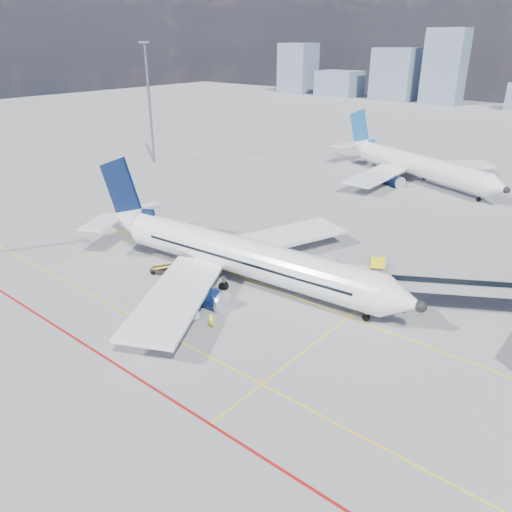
{
  "coord_description": "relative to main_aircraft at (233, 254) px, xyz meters",
  "views": [
    {
      "loc": [
        34.84,
        -31.81,
        26.04
      ],
      "look_at": [
        2.71,
        6.85,
        4.0
      ],
      "focal_mm": 35.0,
      "sensor_mm": 36.0,
      "label": 1
    }
  ],
  "objects": [
    {
      "name": "apron_markings",
      "position": [
        0.32,
        -10.88,
        -3.21
      ],
      "size": [
        90.0,
        35.12,
        0.01
      ],
      "color": "yellow",
      "rests_on": "ground"
    },
    {
      "name": "jet_bridge",
      "position": [
        24.4,
        9.94,
        0.53
      ],
      "size": [
        23.55,
        15.78,
        6.3
      ],
      "color": "#9C9FA4",
      "rests_on": "ground"
    },
    {
      "name": "belt_loader",
      "position": [
        -6.99,
        -4.13,
        -2.67
      ],
      "size": [
        5.1,
        3.1,
        2.1
      ],
      "rotation": [
        0.0,
        0.0,
        0.42
      ],
      "color": "black",
      "rests_on": "ground"
    },
    {
      "name": "second_aircraft",
      "position": [
        -2.44,
        55.69,
        0.0
      ],
      "size": [
        40.33,
        34.12,
        12.33
      ],
      "rotation": [
        0.0,
        0.0,
        -0.39
      ],
      "color": "white",
      "rests_on": "ground"
    },
    {
      "name": "cargo_dolly",
      "position": [
        1.14,
        -10.35,
        -2.05
      ],
      "size": [
        4.06,
        2.23,
        2.12
      ],
      "rotation": [
        0.0,
        0.0,
        -0.14
      ],
      "color": "black",
      "rests_on": "ground"
    },
    {
      "name": "ground",
      "position": [
        0.89,
        -6.97,
        -3.22
      ],
      "size": [
        420.0,
        420.0,
        0.0
      ],
      "primitive_type": "plane",
      "color": "gray",
      "rests_on": "ground"
    },
    {
      "name": "main_aircraft",
      "position": [
        0.0,
        0.0,
        0.0
      ],
      "size": [
        43.99,
        38.28,
        12.85
      ],
      "rotation": [
        0.0,
        0.0,
        0.09
      ],
      "color": "white",
      "rests_on": "ground"
    },
    {
      "name": "ramp_worker",
      "position": [
        5.73,
        -9.47,
        -2.43
      ],
      "size": [
        0.66,
        0.67,
        1.56
      ],
      "primitive_type": "imported",
      "rotation": [
        0.0,
        0.0,
        0.83
      ],
      "color": "#F8FF1A",
      "rests_on": "ground"
    },
    {
      "name": "floodlight_mast_nw",
      "position": [
        -54.11,
        33.03,
        10.37
      ],
      "size": [
        3.2,
        0.61,
        25.45
      ],
      "color": "slate",
      "rests_on": "ground"
    },
    {
      "name": "baggage_tug",
      "position": [
        2.17,
        -9.32,
        -2.41
      ],
      "size": [
        2.72,
        2.1,
        1.69
      ],
      "rotation": [
        0.0,
        0.0,
        -0.3
      ],
      "color": "white",
      "rests_on": "ground"
    }
  ]
}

